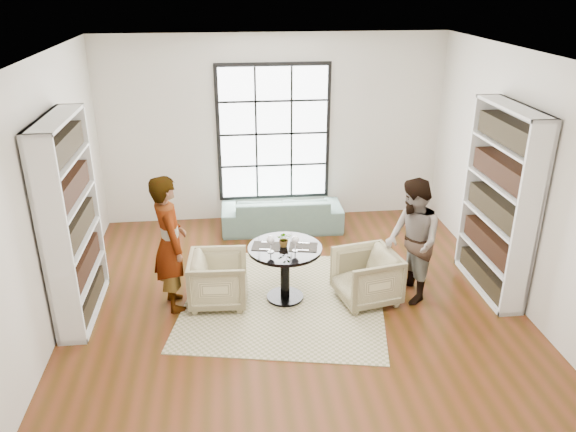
{
  "coord_description": "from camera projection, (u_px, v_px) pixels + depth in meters",
  "views": [
    {
      "loc": [
        -0.76,
        -5.79,
        3.78
      ],
      "look_at": [
        -0.06,
        0.4,
        1.1
      ],
      "focal_mm": 35.0,
      "sensor_mm": 36.0,
      "label": 1
    }
  ],
  "objects": [
    {
      "name": "ground",
      "position": [
        296.0,
        311.0,
        6.85
      ],
      "size": [
        6.0,
        6.0,
        0.0
      ],
      "primitive_type": "plane",
      "color": "#5E2C16"
    },
    {
      "name": "room_shell",
      "position": [
        291.0,
        200.0,
        6.85
      ],
      "size": [
        6.0,
        6.01,
        6.0
      ],
      "color": "silver",
      "rests_on": "ground"
    },
    {
      "name": "rug",
      "position": [
        284.0,
        299.0,
        7.09
      ],
      "size": [
        2.89,
        2.89,
        0.01
      ],
      "primitive_type": "cube",
      "rotation": [
        0.0,
        0.0,
        -0.2
      ],
      "color": "#BCAD8D",
      "rests_on": "ground"
    },
    {
      "name": "pedestal_table",
      "position": [
        285.0,
        262.0,
        6.92
      ],
      "size": [
        0.91,
        0.91,
        0.73
      ],
      "rotation": [
        0.0,
        0.0,
        -0.2
      ],
      "color": "black",
      "rests_on": "ground"
    },
    {
      "name": "sofa",
      "position": [
        282.0,
        213.0,
        8.99
      ],
      "size": [
        1.92,
        0.78,
        0.56
      ],
      "primitive_type": "imported",
      "rotation": [
        0.0,
        0.0,
        3.12
      ],
      "color": "gray",
      "rests_on": "ground"
    },
    {
      "name": "armchair_left",
      "position": [
        219.0,
        279.0,
        6.92
      ],
      "size": [
        0.75,
        0.73,
        0.65
      ],
      "primitive_type": "imported",
      "rotation": [
        0.0,
        0.0,
        1.52
      ],
      "color": "#BFB888",
      "rests_on": "ground"
    },
    {
      "name": "armchair_right",
      "position": [
        366.0,
        277.0,
        6.97
      ],
      "size": [
        0.85,
        0.84,
        0.66
      ],
      "primitive_type": "imported",
      "rotation": [
        0.0,
        0.0,
        -1.37
      ],
      "color": "tan",
      "rests_on": "ground"
    },
    {
      "name": "person_left",
      "position": [
        170.0,
        243.0,
        6.66
      ],
      "size": [
        0.56,
        0.71,
        1.7
      ],
      "primitive_type": "imported",
      "rotation": [
        0.0,
        0.0,
        1.85
      ],
      "color": "gray",
      "rests_on": "ground"
    },
    {
      "name": "person_right",
      "position": [
        412.0,
        241.0,
        6.85
      ],
      "size": [
        0.65,
        0.8,
        1.58
      ],
      "primitive_type": "imported",
      "rotation": [
        0.0,
        0.0,
        -1.5
      ],
      "color": "gray",
      "rests_on": "ground"
    },
    {
      "name": "placemat_left",
      "position": [
        266.0,
        246.0,
        6.86
      ],
      "size": [
        0.39,
        0.32,
        0.01
      ],
      "primitive_type": "cube",
      "rotation": [
        0.0,
        0.0,
        -0.2
      ],
      "color": "#2A2724",
      "rests_on": "pedestal_table"
    },
    {
      "name": "placemat_right",
      "position": [
        303.0,
        247.0,
        6.84
      ],
      "size": [
        0.39,
        0.32,
        0.01
      ],
      "primitive_type": "cube",
      "rotation": [
        0.0,
        0.0,
        -0.2
      ],
      "color": "#2A2724",
      "rests_on": "pedestal_table"
    },
    {
      "name": "cutlery_left",
      "position": [
        266.0,
        246.0,
        6.86
      ],
      "size": [
        0.18,
        0.24,
        0.01
      ],
      "primitive_type": null,
      "rotation": [
        0.0,
        0.0,
        -0.2
      ],
      "color": "#BABBBF",
      "rests_on": "placemat_left"
    },
    {
      "name": "cutlery_right",
      "position": [
        303.0,
        246.0,
        6.84
      ],
      "size": [
        0.18,
        0.24,
        0.01
      ],
      "primitive_type": null,
      "rotation": [
        0.0,
        0.0,
        -0.2
      ],
      "color": "#BABBBF",
      "rests_on": "placemat_right"
    },
    {
      "name": "wine_glass_left",
      "position": [
        271.0,
        241.0,
        6.66
      ],
      "size": [
        0.1,
        0.1,
        0.21
      ],
      "color": "silver",
      "rests_on": "pedestal_table"
    },
    {
      "name": "wine_glass_right",
      "position": [
        295.0,
        240.0,
        6.69
      ],
      "size": [
        0.09,
        0.09,
        0.2
      ],
      "color": "silver",
      "rests_on": "pedestal_table"
    },
    {
      "name": "flower_centerpiece",
      "position": [
        284.0,
        239.0,
        6.83
      ],
      "size": [
        0.19,
        0.17,
        0.19
      ],
      "primitive_type": "imported",
      "rotation": [
        0.0,
        0.0,
        -0.1
      ],
      "color": "gray",
      "rests_on": "pedestal_table"
    }
  ]
}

